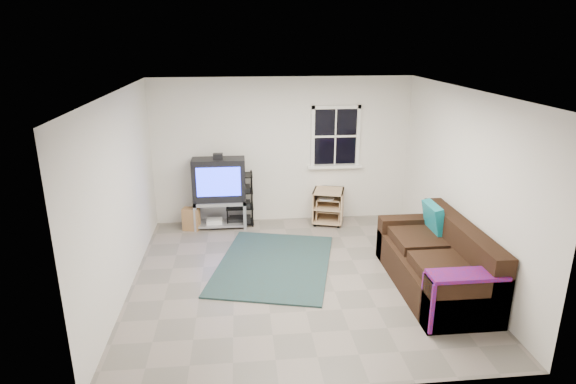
{
  "coord_description": "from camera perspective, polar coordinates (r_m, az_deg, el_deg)",
  "views": [
    {
      "loc": [
        -0.75,
        -6.07,
        3.27
      ],
      "look_at": [
        -0.09,
        0.4,
        1.15
      ],
      "focal_mm": 30.0,
      "sensor_mm": 36.0,
      "label": 1
    }
  ],
  "objects": [
    {
      "name": "shag_rug",
      "position": [
        7.27,
        -1.67,
        -8.52
      ],
      "size": [
        2.1,
        2.54,
        0.03
      ],
      "primitive_type": "cube",
      "rotation": [
        0.0,
        0.0,
        -0.25
      ],
      "color": "black",
      "rests_on": "ground"
    },
    {
      "name": "paper_bag",
      "position": [
        8.61,
        -11.4,
        -3.16
      ],
      "size": [
        0.32,
        0.25,
        0.4
      ],
      "primitive_type": "cube",
      "rotation": [
        0.0,
        0.0,
        -0.27
      ],
      "color": "#9F7847",
      "rests_on": "ground"
    },
    {
      "name": "av_rack",
      "position": [
        8.65,
        -5.76,
        -1.21
      ],
      "size": [
        0.49,
        0.35,
        0.97
      ],
      "color": "black",
      "rests_on": "ground"
    },
    {
      "name": "room",
      "position": [
        8.69,
        5.63,
        6.1
      ],
      "size": [
        4.6,
        4.62,
        4.6
      ],
      "color": "gray",
      "rests_on": "ground"
    },
    {
      "name": "side_table_left",
      "position": [
        8.78,
        4.82,
        -1.51
      ],
      "size": [
        0.65,
        0.65,
        0.62
      ],
      "rotation": [
        0.0,
        0.0,
        -0.28
      ],
      "color": "tan",
      "rests_on": "ground"
    },
    {
      "name": "side_table_right",
      "position": [
        8.83,
        4.87,
        -1.78
      ],
      "size": [
        0.54,
        0.54,
        0.5
      ],
      "rotation": [
        0.0,
        0.0,
        -0.29
      ],
      "color": "tan",
      "rests_on": "ground"
    },
    {
      "name": "sofa",
      "position": [
        6.82,
        17.3,
        -8.14
      ],
      "size": [
        0.96,
        2.18,
        0.99
      ],
      "color": "black",
      "rests_on": "ground"
    },
    {
      "name": "tv_unit",
      "position": [
        8.51,
        -8.14,
        0.59
      ],
      "size": [
        0.91,
        0.46,
        1.34
      ],
      "color": "#9999A1",
      "rests_on": "ground"
    }
  ]
}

